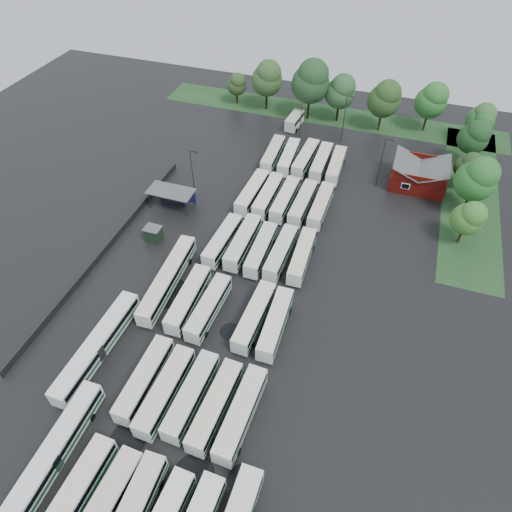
% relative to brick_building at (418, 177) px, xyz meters
% --- Properties ---
extents(ground, '(160.00, 160.00, 0.00)m').
position_rel_brick_building_xyz_m(ground, '(-24.00, -42.77, -1.87)').
color(ground, black).
rests_on(ground, ground).
extents(brick_building, '(10.07, 8.60, 5.39)m').
position_rel_brick_building_xyz_m(brick_building, '(0.00, 0.00, 0.00)').
color(brick_building, maroon).
rests_on(brick_building, ground).
extents(wash_shed, '(8.20, 4.20, 3.58)m').
position_rel_brick_building_xyz_m(wash_shed, '(-41.20, -20.74, 1.12)').
color(wash_shed, '#2D2D30').
rests_on(wash_shed, ground).
extents(utility_hut, '(2.70, 2.20, 2.62)m').
position_rel_brick_building_xyz_m(utility_hut, '(-40.20, -30.17, -0.55)').
color(utility_hut, black).
rests_on(utility_hut, ground).
extents(grass_strip_north, '(80.00, 10.00, 0.01)m').
position_rel_brick_building_xyz_m(grass_strip_north, '(-22.00, 22.03, -1.86)').
color(grass_strip_north, '#1C421C').
rests_on(grass_strip_north, ground).
extents(grass_strip_east, '(10.00, 50.00, 0.01)m').
position_rel_brick_building_xyz_m(grass_strip_east, '(10.00, 0.03, -1.86)').
color(grass_strip_east, '#1C421C').
rests_on(grass_strip_east, ground).
extents(west_fence, '(0.10, 50.00, 1.20)m').
position_rel_brick_building_xyz_m(west_fence, '(-46.20, -34.77, -1.27)').
color(west_fence, '#2D2D30').
rests_on(west_fence, ground).
extents(bus_r0c0, '(2.72, 11.56, 3.20)m').
position_rel_brick_building_xyz_m(bus_r0c0, '(-28.48, -68.79, -0.10)').
color(bus_r0c0, white).
rests_on(bus_r0c0, ground).
extents(bus_r0c1, '(2.89, 11.65, 3.22)m').
position_rel_brick_building_xyz_m(bus_r0c1, '(-25.03, -69.04, -0.09)').
color(bus_r0c1, white).
rests_on(bus_r0c1, ground).
extents(bus_r1c0, '(2.45, 11.34, 3.15)m').
position_rel_brick_building_xyz_m(bus_r1c0, '(-28.25, -54.82, -0.13)').
color(bus_r1c0, white).
rests_on(bus_r1c0, ground).
extents(bus_r1c1, '(2.71, 11.60, 3.22)m').
position_rel_brick_building_xyz_m(bus_r1c1, '(-25.11, -55.47, -0.10)').
color(bus_r1c1, white).
rests_on(bus_r1c1, ground).
extents(bus_r1c2, '(2.74, 11.33, 3.14)m').
position_rel_brick_building_xyz_m(bus_r1c2, '(-21.92, -54.97, -0.14)').
color(bus_r1c2, white).
rests_on(bus_r1c2, ground).
extents(bus_r1c3, '(2.88, 11.48, 3.17)m').
position_rel_brick_building_xyz_m(bus_r1c3, '(-18.69, -55.28, -0.12)').
color(bus_r1c3, white).
rests_on(bus_r1c3, ground).
extents(bus_r1c4, '(2.84, 11.65, 3.22)m').
position_rel_brick_building_xyz_m(bus_r1c4, '(-15.49, -55.21, -0.09)').
color(bus_r1c4, white).
rests_on(bus_r1c4, ground).
extents(bus_r2c0, '(2.66, 11.48, 3.18)m').
position_rel_brick_building_xyz_m(bus_r2c0, '(-28.58, -41.42, -0.11)').
color(bus_r2c0, white).
rests_on(bus_r2c0, ground).
extents(bus_r2c1, '(2.71, 11.17, 3.09)m').
position_rel_brick_building_xyz_m(bus_r2c1, '(-25.24, -41.89, -0.17)').
color(bus_r2c1, white).
rests_on(bus_r2c1, ground).
extents(bus_r2c3, '(2.83, 11.41, 3.15)m').
position_rel_brick_building_xyz_m(bus_r2c3, '(-18.64, -41.35, -0.13)').
color(bus_r2c3, white).
rests_on(bus_r2c3, ground).
extents(bus_r2c4, '(2.70, 11.24, 3.11)m').
position_rel_brick_building_xyz_m(bus_r2c4, '(-15.53, -41.51, -0.16)').
color(bus_r2c4, white).
rests_on(bus_r2c4, ground).
extents(bus_r3c0, '(2.87, 11.15, 3.08)m').
position_rel_brick_building_xyz_m(bus_r3c0, '(-28.57, -28.30, -0.17)').
color(bus_r3c0, white).
rests_on(bus_r3c0, ground).
extents(bus_r3c1, '(2.57, 11.57, 3.21)m').
position_rel_brick_building_xyz_m(bus_r3c1, '(-25.28, -27.71, -0.10)').
color(bus_r3c1, white).
rests_on(bus_r3c1, ground).
extents(bus_r3c2, '(2.48, 10.97, 3.04)m').
position_rel_brick_building_xyz_m(bus_r3c2, '(-22.01, -28.31, -0.19)').
color(bus_r3c2, white).
rests_on(bus_r3c2, ground).
extents(bus_r3c3, '(2.65, 11.13, 3.08)m').
position_rel_brick_building_xyz_m(bus_r3c3, '(-18.82, -27.98, -0.17)').
color(bus_r3c3, white).
rests_on(bus_r3c3, ground).
extents(bus_r3c4, '(2.69, 11.09, 3.07)m').
position_rel_brick_building_xyz_m(bus_r3c4, '(-15.46, -27.64, -0.18)').
color(bus_r3c4, white).
rests_on(bus_r3c4, ground).
extents(bus_r4c0, '(2.89, 11.67, 3.22)m').
position_rel_brick_building_xyz_m(bus_r4c0, '(-28.21, -14.66, -0.09)').
color(bus_r4c0, white).
rests_on(bus_r4c0, ground).
extents(bus_r4c1, '(2.60, 11.38, 3.16)m').
position_rel_brick_building_xyz_m(bus_r4c1, '(-25.21, -14.58, -0.13)').
color(bus_r4c1, white).
rests_on(bus_r4c1, ground).
extents(bus_r4c2, '(2.62, 11.23, 3.11)m').
position_rel_brick_building_xyz_m(bus_r4c2, '(-22.02, -14.65, -0.15)').
color(bus_r4c2, white).
rests_on(bus_r4c2, ground).
extents(bus_r4c3, '(2.74, 11.26, 3.11)m').
position_rel_brick_building_xyz_m(bus_r4c3, '(-18.73, -14.59, -0.15)').
color(bus_r4c3, white).
rests_on(bus_r4c3, ground).
extents(bus_r4c4, '(2.49, 11.14, 3.09)m').
position_rel_brick_building_xyz_m(bus_r4c4, '(-15.51, -14.32, -0.16)').
color(bus_r4c4, white).
rests_on(bus_r4c4, ground).
extents(bus_r5c0, '(2.78, 11.19, 3.09)m').
position_rel_brick_building_xyz_m(bus_r5c0, '(-28.51, -1.03, -0.17)').
color(bus_r5c0, white).
rests_on(bus_r5c0, ground).
extents(bus_r5c1, '(2.87, 11.08, 3.05)m').
position_rel_brick_building_xyz_m(bus_r5c1, '(-25.17, -1.06, -0.19)').
color(bus_r5c1, white).
rests_on(bus_r5c1, ground).
extents(bus_r5c2, '(2.99, 11.47, 3.16)m').
position_rel_brick_building_xyz_m(bus_r5c2, '(-21.88, -0.45, -0.13)').
color(bus_r5c2, white).
rests_on(bus_r5c2, ground).
extents(bus_r5c3, '(2.40, 11.17, 3.11)m').
position_rel_brick_building_xyz_m(bus_r5c3, '(-18.62, -0.63, -0.16)').
color(bus_r5c3, white).
rests_on(bus_r5c3, ground).
extents(bus_r5c4, '(2.62, 11.03, 3.05)m').
position_rel_brick_building_xyz_m(bus_r5c4, '(-15.57, -0.94, -0.19)').
color(bus_r5c4, white).
rests_on(bus_r5c4, ground).
extents(artic_bus_west_a, '(2.60, 16.46, 3.05)m').
position_rel_brick_building_xyz_m(artic_bus_west_a, '(-33.24, -66.05, -0.18)').
color(artic_bus_west_a, white).
rests_on(artic_bus_west_a, ground).
extents(artic_bus_west_b, '(3.15, 16.82, 3.10)m').
position_rel_brick_building_xyz_m(artic_bus_west_b, '(-33.18, -38.82, -0.14)').
color(artic_bus_west_b, white).
rests_on(artic_bus_west_b, ground).
extents(artic_bus_west_c, '(2.75, 17.12, 3.17)m').
position_rel_brick_building_xyz_m(artic_bus_west_c, '(-36.40, -52.52, -0.11)').
color(artic_bus_west_c, white).
rests_on(artic_bus_west_c, ground).
extents(minibus, '(2.94, 6.63, 2.82)m').
position_rel_brick_building_xyz_m(minibus, '(-28.14, 13.96, -0.30)').
color(minibus, silver).
rests_on(minibus, ground).
extents(tree_north_0, '(4.64, 4.64, 7.69)m').
position_rel_brick_building_xyz_m(tree_north_0, '(-44.29, 20.52, 3.08)').
color(tree_north_0, black).
rests_on(tree_north_0, ground).
extents(tree_north_1, '(7.14, 7.14, 11.83)m').
position_rel_brick_building_xyz_m(tree_north_1, '(-36.61, 20.15, 5.74)').
color(tree_north_1, black).
rests_on(tree_north_1, ground).
extents(tree_north_2, '(8.45, 8.45, 13.99)m').
position_rel_brick_building_xyz_m(tree_north_2, '(-26.06, 18.71, 7.14)').
color(tree_north_2, black).
rests_on(tree_north_2, ground).
extents(tree_north_3, '(6.72, 6.72, 11.13)m').
position_rel_brick_building_xyz_m(tree_north_3, '(-19.42, 19.83, 5.29)').
color(tree_north_3, black).
rests_on(tree_north_3, ground).
extents(tree_north_4, '(7.02, 7.02, 11.62)m').
position_rel_brick_building_xyz_m(tree_north_4, '(-9.73, 18.72, 5.61)').
color(tree_north_4, '#322418').
rests_on(tree_north_4, ground).
extents(tree_north_5, '(6.79, 6.79, 11.24)m').
position_rel_brick_building_xyz_m(tree_north_5, '(-0.13, 21.84, 5.37)').
color(tree_north_5, black).
rests_on(tree_north_5, ground).
extents(tree_north_6, '(5.64, 5.64, 9.35)m').
position_rel_brick_building_xyz_m(tree_north_6, '(10.16, 19.45, 4.14)').
color(tree_north_6, black).
rests_on(tree_north_6, ground).
extents(tree_east_0, '(5.20, 5.17, 8.56)m').
position_rel_brick_building_xyz_m(tree_east_0, '(8.15, -14.56, 3.64)').
color(tree_east_0, '#37251A').
rests_on(tree_east_0, ground).
extents(tree_east_1, '(6.93, 6.93, 11.48)m').
position_rel_brick_building_xyz_m(tree_east_1, '(8.84, -5.88, 5.52)').
color(tree_east_1, black).
rests_on(tree_east_1, ground).
extents(tree_east_2, '(4.74, 4.72, 7.82)m').
position_rel_brick_building_xyz_m(tree_east_2, '(8.09, 1.65, 3.16)').
color(tree_east_2, black).
rests_on(tree_east_2, ground).
extents(tree_east_3, '(5.95, 5.95, 9.86)m').
position_rel_brick_building_xyz_m(tree_east_3, '(8.74, 10.43, 4.48)').
color(tree_east_3, black).
rests_on(tree_east_3, ground).
extents(tree_east_4, '(5.13, 5.09, 8.44)m').
position_rel_brick_building_xyz_m(tree_east_4, '(10.14, 17.14, 3.56)').
color(tree_east_4, black).
rests_on(tree_east_4, ground).
extents(lamp_post_ne, '(1.58, 0.31, 10.23)m').
position_rel_brick_building_xyz_m(lamp_post_ne, '(-7.15, -2.73, 4.08)').
color(lamp_post_ne, '#2D2D30').
rests_on(lamp_post_ne, ground).
extents(lamp_post_nw, '(1.62, 0.32, 10.52)m').
position_rel_brick_building_xyz_m(lamp_post_nw, '(-38.09, -17.90, 4.24)').
color(lamp_post_nw, '#2D2D30').
rests_on(lamp_post_nw, ground).
extents(lamp_post_back_w, '(1.40, 0.27, 9.11)m').
position_rel_brick_building_xyz_m(lamp_post_back_w, '(-25.88, 10.63, 3.42)').
color(lamp_post_back_w, '#2D2D30').
rests_on(lamp_post_back_w, ground).
extents(lamp_post_back_e, '(1.63, 0.32, 10.59)m').
position_rel_brick_building_xyz_m(lamp_post_back_e, '(-16.68, 10.91, 4.29)').
color(lamp_post_back_e, '#2D2D30').
rests_on(lamp_post_back_e, ground).
extents(puddle_0, '(4.33, 4.33, 0.01)m').
position_rel_brick_building_xyz_m(puddle_0, '(-27.03, -61.42, -1.86)').
color(puddle_0, black).
rests_on(puddle_0, ground).
extents(puddle_1, '(4.59, 4.59, 0.01)m').
position_rel_brick_building_xyz_m(puddle_1, '(-18.29, -62.68, -1.86)').
color(puddle_1, black).
rests_on(puddle_1, ground).
extents(puddle_2, '(6.29, 6.29, 0.01)m').
position_rel_brick_building_xyz_m(puddle_2, '(-32.86, -40.03, -1.86)').
color(puddle_2, black).
rests_on(puddle_2, ground).
extents(puddle_3, '(3.07, 3.07, 0.01)m').
position_rel_brick_building_xyz_m(puddle_3, '(-21.32, -43.64, -1.86)').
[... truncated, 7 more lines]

